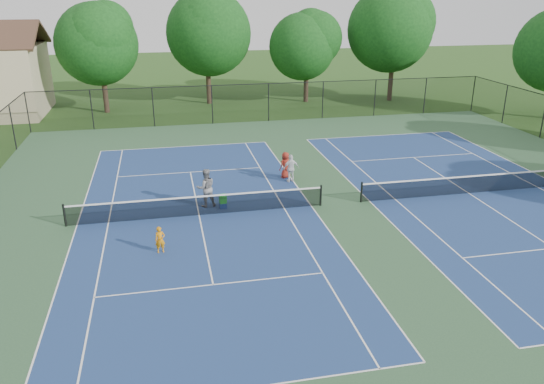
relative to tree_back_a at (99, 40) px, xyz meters
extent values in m
plane|color=#234716|center=(13.00, -24.00, -6.04)|extent=(140.00, 140.00, 0.00)
cube|color=#2C4E32|center=(13.00, -24.00, -6.03)|extent=(36.00, 36.00, 0.01)
cube|color=navy|center=(6.00, -24.00, -6.03)|extent=(10.97, 23.77, 0.00)
cube|color=white|center=(6.00, -12.11, -6.02)|extent=(10.97, 0.06, 0.00)
cube|color=white|center=(0.52, -24.00, -6.02)|extent=(0.06, 23.77, 0.00)
cube|color=white|center=(11.48, -24.00, -6.02)|extent=(0.06, 23.77, 0.00)
cube|color=white|center=(1.88, -24.00, -6.02)|extent=(0.06, 23.77, 0.00)
cube|color=white|center=(10.12, -24.00, -6.02)|extent=(0.06, 23.77, 0.00)
cube|color=white|center=(6.00, -17.60, -6.02)|extent=(8.23, 0.06, 0.00)
cube|color=white|center=(6.00, -30.40, -6.02)|extent=(8.23, 0.06, 0.00)
cube|color=white|center=(6.00, -24.00, -6.02)|extent=(0.06, 12.80, 0.00)
cylinder|color=black|center=(0.05, -24.00, -5.50)|extent=(0.10, 0.10, 1.07)
cylinder|color=black|center=(11.95, -24.00, -5.50)|extent=(0.10, 0.10, 1.07)
cube|color=black|center=(6.00, -24.00, -5.57)|extent=(11.90, 0.01, 0.90)
cube|color=white|center=(6.00, -24.00, -5.09)|extent=(11.90, 0.04, 0.07)
cube|color=navy|center=(20.00, -24.00, -6.03)|extent=(10.97, 23.77, 0.00)
cube|color=white|center=(20.00, -12.11, -6.02)|extent=(10.97, 0.06, 0.00)
cube|color=white|center=(14.52, -24.00, -6.02)|extent=(0.06, 23.77, 0.00)
cube|color=white|center=(15.88, -24.00, -6.02)|extent=(0.06, 23.77, 0.00)
cube|color=white|center=(24.12, -24.00, -6.02)|extent=(0.06, 23.77, 0.00)
cube|color=white|center=(20.00, -17.60, -6.02)|extent=(8.23, 0.06, 0.00)
cube|color=white|center=(20.00, -24.00, -6.02)|extent=(0.06, 12.80, 0.00)
cylinder|color=black|center=(14.05, -24.00, -5.50)|extent=(0.10, 0.10, 1.07)
cube|color=black|center=(20.00, -24.00, -5.57)|extent=(11.90, 0.01, 0.90)
cube|color=white|center=(20.00, -24.00, -5.09)|extent=(11.90, 0.04, 0.07)
cylinder|color=black|center=(-5.00, -6.00, -4.54)|extent=(0.08, 0.08, 3.00)
cylinder|color=black|center=(-0.50, -6.00, -4.54)|extent=(0.08, 0.08, 3.00)
cylinder|color=black|center=(4.00, -6.00, -4.54)|extent=(0.08, 0.08, 3.00)
cylinder|color=black|center=(8.50, -6.00, -4.54)|extent=(0.08, 0.08, 3.00)
cylinder|color=black|center=(13.00, -6.00, -4.54)|extent=(0.08, 0.08, 3.00)
cylinder|color=black|center=(17.50, -6.00, -4.54)|extent=(0.08, 0.08, 3.00)
cylinder|color=black|center=(22.00, -6.00, -4.54)|extent=(0.08, 0.08, 3.00)
cylinder|color=black|center=(26.50, -6.00, -4.54)|extent=(0.08, 0.08, 3.00)
cylinder|color=black|center=(31.00, -6.00, -4.54)|extent=(0.08, 0.08, 3.00)
cylinder|color=black|center=(31.00, -15.00, -4.54)|extent=(0.08, 0.08, 3.00)
cylinder|color=black|center=(31.00, -10.50, -4.54)|extent=(0.08, 0.08, 3.00)
cylinder|color=black|center=(-5.00, -10.50, -4.54)|extent=(0.08, 0.08, 3.00)
cube|color=black|center=(13.00, -6.00, -4.54)|extent=(36.00, 0.01, 3.00)
cube|color=black|center=(13.00, -6.00, -3.04)|extent=(36.00, 0.05, 0.05)
cylinder|color=#2D2116|center=(0.00, 0.00, -4.15)|extent=(0.44, 0.44, 3.78)
sphere|color=#103B13|center=(0.00, 0.00, -0.39)|extent=(6.80, 6.80, 6.80)
sphere|color=#103B13|center=(0.00, 0.00, 0.28)|extent=(5.58, 5.58, 5.58)
sphere|color=#103B13|center=(0.00, 0.00, 0.94)|extent=(4.35, 4.35, 4.35)
cylinder|color=#2D2116|center=(9.00, 2.00, -3.97)|extent=(0.44, 0.44, 4.14)
sphere|color=#103B13|center=(9.00, 2.00, 0.19)|extent=(7.60, 7.60, 7.60)
sphere|color=#103B13|center=(9.00, 2.00, 0.82)|extent=(6.23, 6.23, 6.23)
sphere|color=#103B13|center=(9.00, 2.00, 1.44)|extent=(4.86, 4.86, 4.86)
cylinder|color=#2D2116|center=(18.00, 1.00, -4.33)|extent=(0.44, 0.44, 3.42)
sphere|color=#103B13|center=(18.00, 1.00, -0.97)|extent=(6.00, 6.00, 6.00)
sphere|color=#103B13|center=(18.00, 1.00, -0.27)|extent=(4.92, 4.92, 4.92)
sphere|color=#103B13|center=(18.00, 1.00, 0.44)|extent=(3.84, 3.84, 3.84)
cylinder|color=#2D2116|center=(26.00, 0.00, -3.88)|extent=(0.44, 0.44, 4.32)
sphere|color=#103B13|center=(26.00, 0.00, 0.43)|extent=(7.80, 7.80, 7.80)
sphere|color=#103B13|center=(26.00, 0.00, 1.04)|extent=(6.40, 6.40, 6.40)
sphere|color=#103B13|center=(26.00, 0.00, 1.65)|extent=(4.99, 4.99, 4.99)
imported|color=orange|center=(4.20, -27.43, -5.48)|extent=(0.44, 0.32, 1.12)
imported|color=gray|center=(6.46, -22.92, -5.08)|extent=(1.02, 0.84, 1.92)
imported|color=silver|center=(11.34, -20.34, -5.26)|extent=(0.97, 0.54, 1.56)
imported|color=maroon|center=(11.19, -19.65, -5.29)|extent=(0.87, 0.74, 1.50)
cube|color=navy|center=(7.22, -23.34, -5.90)|extent=(0.36, 0.30, 0.27)
cube|color=green|center=(7.22, -23.34, -5.55)|extent=(0.37, 0.32, 0.42)
camera|label=1|loc=(4.68, -47.09, 3.95)|focal=35.00mm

